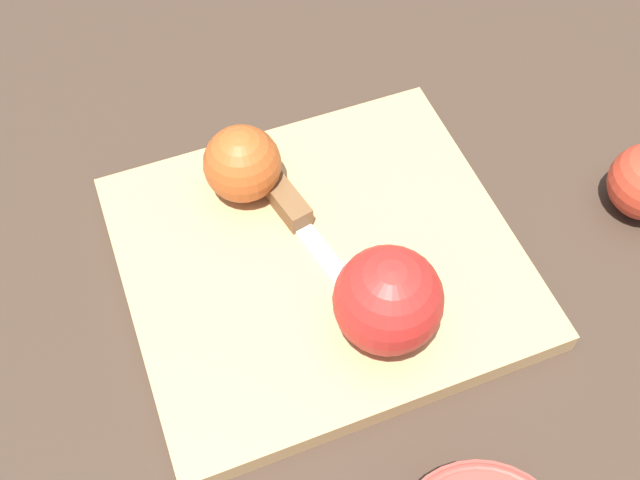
{
  "coord_description": "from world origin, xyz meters",
  "views": [
    {
      "loc": [
        -0.07,
        -0.34,
        0.56
      ],
      "look_at": [
        0.0,
        0.0,
        0.04
      ],
      "focal_mm": 42.0,
      "sensor_mm": 36.0,
      "label": 1
    }
  ],
  "objects": [
    {
      "name": "ground_plane",
      "position": [
        0.0,
        0.0,
        0.0
      ],
      "size": [
        4.0,
        4.0,
        0.0
      ],
      "primitive_type": "plane",
      "color": "#38281E"
    },
    {
      "name": "cutting_board",
      "position": [
        0.0,
        0.0,
        0.01
      ],
      "size": [
        0.37,
        0.35,
        0.02
      ],
      "color": "tan",
      "rests_on": "ground_plane"
    },
    {
      "name": "apple_half_left",
      "position": [
        -0.05,
        0.08,
        0.06
      ],
      "size": [
        0.07,
        0.07,
        0.07
      ],
      "rotation": [
        0.0,
        0.0,
        6.09
      ],
      "color": "#AD4C1E",
      "rests_on": "cutting_board"
    },
    {
      "name": "apple_half_right",
      "position": [
        0.04,
        -0.08,
        0.06
      ],
      "size": [
        0.08,
        0.08,
        0.08
      ],
      "rotation": [
        0.0,
        0.0,
        0.75
      ],
      "color": "red",
      "rests_on": "cutting_board"
    },
    {
      "name": "knife",
      "position": [
        -0.02,
        0.04,
        0.03
      ],
      "size": [
        0.07,
        0.15,
        0.02
      ],
      "rotation": [
        0.0,
        0.0,
        -1.2
      ],
      "color": "silver",
      "rests_on": "cutting_board"
    },
    {
      "name": "apple_slice",
      "position": [
        0.04,
        -0.04,
        0.02
      ],
      "size": [
        0.07,
        0.07,
        0.0
      ],
      "color": "beige",
      "rests_on": "cutting_board"
    }
  ]
}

